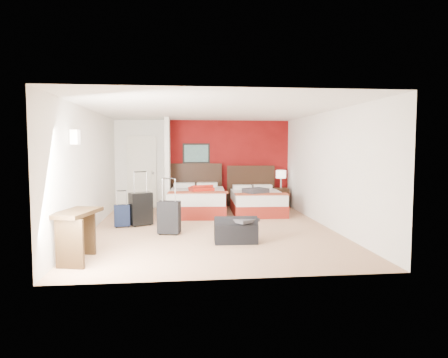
{
  "coord_description": "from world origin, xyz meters",
  "views": [
    {
      "loc": [
        -0.66,
        -8.39,
        1.74
      ],
      "look_at": [
        0.34,
        0.8,
        1.0
      ],
      "focal_mm": 32.3,
      "sensor_mm": 36.0,
      "label": 1
    }
  ],
  "objects": [
    {
      "name": "desk",
      "position": [
        -2.24,
        -2.16,
        0.39
      ],
      "size": [
        0.68,
        1.02,
        0.78
      ],
      "primitive_type": "cube",
      "rotation": [
        0.0,
        0.0,
        -0.25
      ],
      "color": "#301F10",
      "rests_on": "ground"
    },
    {
      "name": "nightstand",
      "position": [
        2.2,
        2.81,
        0.28
      ],
      "size": [
        0.41,
        0.41,
        0.56
      ],
      "primitive_type": "cube",
      "rotation": [
        0.0,
        0.0,
        -0.01
      ],
      "color": "#311D10",
      "rests_on": "ground"
    },
    {
      "name": "room_walls",
      "position": [
        -1.4,
        1.42,
        1.26
      ],
      "size": [
        5.02,
        6.52,
        2.5
      ],
      "color": "white",
      "rests_on": "ground"
    },
    {
      "name": "suitcase_charcoal",
      "position": [
        -0.89,
        -0.41,
        0.32
      ],
      "size": [
        0.48,
        0.35,
        0.63
      ],
      "primitive_type": "cube",
      "rotation": [
        0.0,
        0.0,
        -0.22
      ],
      "color": "black",
      "rests_on": "ground"
    },
    {
      "name": "red_suitcase_open",
      "position": [
        -0.13,
        1.93,
        0.67
      ],
      "size": [
        0.78,
        0.92,
        0.1
      ],
      "primitive_type": "cube",
      "rotation": [
        0.0,
        0.0,
        0.31
      ],
      "color": "#AC1A0E",
      "rests_on": "bed_left"
    },
    {
      "name": "suitcase_black",
      "position": [
        -1.53,
        0.56,
        0.35
      ],
      "size": [
        0.55,
        0.47,
        0.71
      ],
      "primitive_type": "cube",
      "rotation": [
        0.0,
        0.0,
        0.44
      ],
      "color": "black",
      "rests_on": "ground"
    },
    {
      "name": "ground",
      "position": [
        0.0,
        0.0,
        0.0
      ],
      "size": [
        6.5,
        6.5,
        0.0
      ],
      "primitive_type": "plane",
      "color": "tan",
      "rests_on": "ground"
    },
    {
      "name": "jacket_bundle",
      "position": [
        1.25,
        1.65,
        0.62
      ],
      "size": [
        0.69,
        0.65,
        0.13
      ],
      "primitive_type": "cube",
      "rotation": [
        0.0,
        0.0,
        0.48
      ],
      "color": "#3A393F",
      "rests_on": "bed_right"
    },
    {
      "name": "jacket_draped",
      "position": [
        0.49,
        -1.29,
        0.42
      ],
      "size": [
        0.56,
        0.55,
        0.06
      ],
      "primitive_type": "cube",
      "rotation": [
        0.0,
        0.0,
        0.64
      ],
      "color": "#38373D",
      "rests_on": "duffel_bag"
    },
    {
      "name": "bed_right",
      "position": [
        1.35,
        1.95,
        0.28
      ],
      "size": [
        1.38,
        1.91,
        0.56
      ],
      "primitive_type": "cube",
      "rotation": [
        0.0,
        0.0,
        -0.04
      ],
      "color": "silver",
      "rests_on": "ground"
    },
    {
      "name": "red_accent_panel",
      "position": [
        0.75,
        3.23,
        1.25
      ],
      "size": [
        3.5,
        0.04,
        2.5
      ],
      "primitive_type": "cube",
      "color": "maroon",
      "rests_on": "ground"
    },
    {
      "name": "table_lamp",
      "position": [
        2.2,
        2.81,
        0.82
      ],
      "size": [
        0.38,
        0.38,
        0.51
      ],
      "primitive_type": "cylinder",
      "rotation": [
        0.0,
        0.0,
        -0.44
      ],
      "color": "beige",
      "rests_on": "nightstand"
    },
    {
      "name": "suitcase_navy",
      "position": [
        -1.92,
        0.41,
        0.23
      ],
      "size": [
        0.36,
        0.26,
        0.46
      ],
      "primitive_type": "cube",
      "rotation": [
        0.0,
        0.0,
        0.18
      ],
      "color": "black",
      "rests_on": "ground"
    },
    {
      "name": "duffel_bag",
      "position": [
        0.34,
        -1.24,
        0.2
      ],
      "size": [
        0.79,
        0.44,
        0.39
      ],
      "primitive_type": "cube",
      "rotation": [
        0.0,
        0.0,
        -0.04
      ],
      "color": "black",
      "rests_on": "ground"
    },
    {
      "name": "entry_door",
      "position": [
        -1.75,
        3.2,
        1.02
      ],
      "size": [
        0.82,
        0.06,
        2.05
      ],
      "primitive_type": "cube",
      "color": "silver",
      "rests_on": "ground"
    },
    {
      "name": "bed_left",
      "position": [
        -0.23,
        2.03,
        0.31
      ],
      "size": [
        1.58,
        2.15,
        0.62
      ],
      "primitive_type": "cube",
      "rotation": [
        0.0,
        0.0,
        -0.07
      ],
      "color": "white",
      "rests_on": "ground"
    },
    {
      "name": "partition_wall",
      "position": [
        -1.0,
        2.61,
        1.25
      ],
      "size": [
        0.12,
        1.2,
        2.5
      ],
      "primitive_type": "cube",
      "color": "silver",
      "rests_on": "ground"
    }
  ]
}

